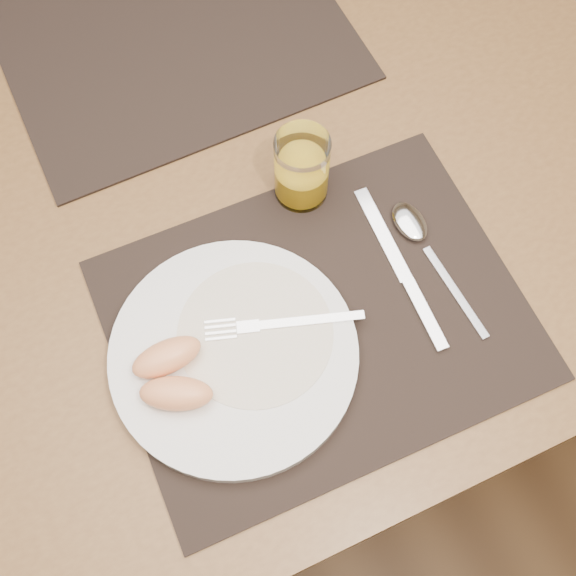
# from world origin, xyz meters

# --- Properties ---
(ground) EXTENTS (5.00, 5.00, 0.00)m
(ground) POSITION_xyz_m (0.00, 0.00, 0.00)
(ground) COLOR brown
(ground) RESTS_ON ground
(table) EXTENTS (1.40, 0.90, 0.75)m
(table) POSITION_xyz_m (0.00, 0.00, 0.67)
(table) COLOR brown
(table) RESTS_ON ground
(placemat_near) EXTENTS (0.46, 0.36, 0.00)m
(placemat_near) POSITION_xyz_m (0.03, -0.22, 0.75)
(placemat_near) COLOR black
(placemat_near) RESTS_ON table
(placemat_far) EXTENTS (0.46, 0.36, 0.00)m
(placemat_far) POSITION_xyz_m (0.03, 0.22, 0.75)
(placemat_far) COLOR black
(placemat_far) RESTS_ON table
(plate) EXTENTS (0.27, 0.27, 0.02)m
(plate) POSITION_xyz_m (-0.08, -0.22, 0.76)
(plate) COLOR white
(plate) RESTS_ON placemat_near
(plate_dressing) EXTENTS (0.17, 0.17, 0.00)m
(plate_dressing) POSITION_xyz_m (-0.05, -0.21, 0.77)
(plate_dressing) COLOR white
(plate_dressing) RESTS_ON plate
(fork) EXTENTS (0.17, 0.07, 0.00)m
(fork) POSITION_xyz_m (-0.03, -0.21, 0.77)
(fork) COLOR silver
(fork) RESTS_ON plate
(knife) EXTENTS (0.02, 0.22, 0.01)m
(knife) POSITION_xyz_m (0.14, -0.22, 0.76)
(knife) COLOR silver
(knife) RESTS_ON placemat_near
(spoon) EXTENTS (0.04, 0.19, 0.01)m
(spoon) POSITION_xyz_m (0.18, -0.17, 0.76)
(spoon) COLOR silver
(spoon) RESTS_ON placemat_near
(juice_glass) EXTENTS (0.06, 0.06, 0.10)m
(juice_glass) POSITION_xyz_m (0.08, -0.06, 0.80)
(juice_glass) COLOR white
(juice_glass) RESTS_ON placemat_near
(grapefruit_wedges) EXTENTS (0.09, 0.09, 0.03)m
(grapefruit_wedges) POSITION_xyz_m (-0.15, -0.22, 0.79)
(grapefruit_wedges) COLOR #FBA466
(grapefruit_wedges) RESTS_ON plate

